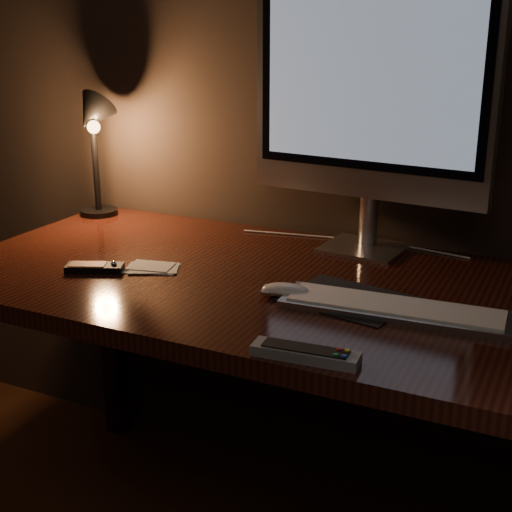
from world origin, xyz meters
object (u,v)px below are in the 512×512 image
at_px(monitor, 370,100).
at_px(desk_lamp, 93,132).
at_px(desk, 303,324).
at_px(mouse, 285,292).
at_px(keyboard, 394,308).
at_px(media_remote, 95,267).
at_px(tv_remote, 305,353).

relative_size(monitor, desk_lamp, 1.69).
xyz_separation_m(desk, desk_lamp, (-0.72, 0.18, 0.38)).
bearing_deg(mouse, desk_lamp, 143.05).
xyz_separation_m(keyboard, desk_lamp, (-0.96, 0.32, 0.24)).
height_order(monitor, keyboard, monitor).
xyz_separation_m(media_remote, tv_remote, (0.60, -0.21, 0.00)).
distance_m(desk, desk_lamp, 0.83).
bearing_deg(keyboard, monitor, 112.93).
bearing_deg(tv_remote, keyboard, 68.36).
xyz_separation_m(monitor, desk_lamp, (-0.79, -0.03, -0.12)).
height_order(keyboard, media_remote, media_remote).
relative_size(mouse, desk_lamp, 0.27).
height_order(media_remote, tv_remote, same).
relative_size(mouse, tv_remote, 0.52).
height_order(media_remote, desk_lamp, desk_lamp).
relative_size(media_remote, desk_lamp, 0.37).
height_order(desk, keyboard, keyboard).
xyz_separation_m(keyboard, tv_remote, (-0.08, -0.27, 0.00)).
bearing_deg(desk_lamp, media_remote, -71.37).
height_order(desk, desk_lamp, desk_lamp).
height_order(monitor, media_remote, monitor).
bearing_deg(tv_remote, monitor, 94.07).
bearing_deg(mouse, tv_remote, -72.37).
distance_m(desk, mouse, 0.21).
distance_m(keyboard, media_remote, 0.69).
relative_size(monitor, mouse, 6.31).
height_order(keyboard, tv_remote, tv_remote).
bearing_deg(desk_lamp, mouse, -42.25).
bearing_deg(tv_remote, mouse, 115.36).
relative_size(media_remote, tv_remote, 0.73).
bearing_deg(media_remote, tv_remote, -43.18).
xyz_separation_m(mouse, desk_lamp, (-0.74, 0.33, 0.24)).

